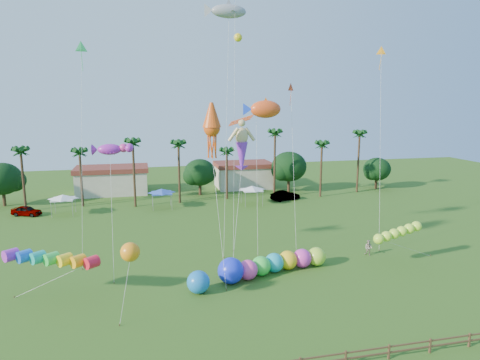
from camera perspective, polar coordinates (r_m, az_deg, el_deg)
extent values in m
plane|color=#285116|center=(33.47, 4.11, -18.50)|extent=(160.00, 160.00, 0.00)
cylinder|color=#3A2819|center=(71.02, -26.92, -0.16)|extent=(0.36, 0.36, 9.00)
cylinder|color=#3A2819|center=(70.54, -20.40, 0.05)|extent=(0.36, 0.36, 8.50)
cylinder|color=#3A2819|center=(67.86, -13.93, 0.66)|extent=(0.36, 0.36, 10.00)
cylinder|color=#3A2819|center=(69.13, -8.11, 0.83)|extent=(0.36, 0.36, 9.50)
cylinder|color=#3A2819|center=(71.35, -1.76, 0.61)|extent=(0.36, 0.36, 8.00)
cylinder|color=#3A2819|center=(72.15, 4.64, 1.90)|extent=(0.36, 0.36, 11.00)
cylinder|color=#3A2819|center=(74.21, 10.76, 1.21)|extent=(0.36, 0.36, 9.00)
cylinder|color=#3A2819|center=(79.39, 15.48, 2.16)|extent=(0.36, 0.36, 10.50)
sphere|color=#113814|center=(75.89, -29.14, 0.14)|extent=(5.88, 5.88, 5.88)
sphere|color=#113814|center=(74.58, -5.38, 1.03)|extent=(5.46, 5.46, 5.46)
sphere|color=#113814|center=(77.30, 6.55, 1.80)|extent=(6.30, 6.30, 6.30)
sphere|color=#113814|center=(83.80, 17.79, 1.40)|extent=(5.04, 5.04, 5.04)
cube|color=beige|center=(79.37, -16.65, -0.29)|extent=(12.00, 7.00, 4.00)
cube|color=beige|center=(81.42, 0.44, 0.42)|extent=(10.00, 7.00, 4.00)
pyramid|color=white|center=(66.26, -22.55, -2.06)|extent=(3.00, 3.00, 0.60)
pyramid|color=blue|center=(66.36, -10.41, -1.40)|extent=(3.00, 3.00, 0.60)
pyramid|color=white|center=(67.46, 1.59, -1.04)|extent=(3.00, 3.00, 0.60)
cube|color=brown|center=(29.45, 13.92, -22.06)|extent=(0.12, 0.12, 1.00)
cube|color=brown|center=(30.78, 19.25, -20.81)|extent=(0.12, 0.12, 1.00)
cube|color=brown|center=(32.34, 24.02, -19.54)|extent=(0.12, 0.12, 1.00)
cube|color=brown|center=(34.09, 28.27, -18.28)|extent=(0.12, 0.12, 1.00)
cube|color=brown|center=(28.18, 8.05, -22.62)|extent=(36.00, 0.08, 0.10)
imported|color=#4C4C54|center=(68.69, -26.59, -3.69)|extent=(4.52, 3.13, 1.43)
imported|color=#4C4C54|center=(71.27, 6.05, -2.08)|extent=(5.08, 2.66, 1.59)
imported|color=#A49288|center=(48.07, 16.77, -8.65)|extent=(0.98, 1.02, 1.65)
sphere|color=#FE43A2|center=(40.13, 1.05, -11.89)|extent=(1.86, 1.86, 1.86)
sphere|color=#33DC3F|center=(41.05, 2.81, -11.38)|extent=(1.86, 1.86, 1.86)
sphere|color=#1BA5C0|center=(41.91, 4.57, -10.93)|extent=(1.86, 1.86, 1.86)
sphere|color=yellow|center=(42.67, 6.39, -10.57)|extent=(1.86, 1.86, 1.86)
sphere|color=#E034B6|center=(43.33, 8.28, -10.28)|extent=(1.86, 1.86, 1.86)
sphere|color=#A8E332|center=(44.00, 10.16, -10.01)|extent=(1.86, 1.86, 1.86)
sphere|color=#1A2CEF|center=(39.28, -1.24, -12.00)|extent=(2.89, 2.89, 2.37)
sphere|color=blue|center=(37.67, -5.58, -13.39)|extent=(1.97, 1.97, 1.97)
cylinder|color=red|center=(37.75, -22.01, -10.37)|extent=(6.91, 4.50, 1.00)
cylinder|color=silver|center=(39.43, -23.73, -12.14)|extent=(6.56, 1.88, 3.28)
cylinder|color=brown|center=(41.58, -27.89, -13.61)|extent=(0.08, 0.08, 0.16)
ellipsoid|color=#B8F636|center=(44.54, 18.01, -7.49)|extent=(5.66, 2.86, 1.23)
cylinder|color=silver|center=(47.38, 21.22, -8.43)|extent=(7.13, 1.36, 2.88)
cylinder|color=brown|center=(50.34, 24.08, -9.15)|extent=(0.08, 0.08, 0.16)
sphere|color=orange|center=(33.24, -14.44, -9.28)|extent=(1.73, 1.73, 1.45)
cylinder|color=silver|center=(33.61, -15.10, -13.82)|extent=(0.99, 1.32, 5.16)
cylinder|color=brown|center=(34.15, -15.77, -18.11)|extent=(0.08, 0.08, 0.16)
cylinder|color=silver|center=(40.70, -0.45, -4.30)|extent=(2.00, 4.13, 11.65)
cylinder|color=brown|center=(40.49, -1.18, -12.99)|extent=(0.08, 0.08, 0.16)
ellipsoid|color=#EF4C1A|center=(46.96, 3.43, 9.41)|extent=(5.37, 3.18, 2.12)
cylinder|color=silver|center=(45.45, 2.93, -0.36)|extent=(1.96, 4.28, 15.35)
cylinder|color=brown|center=(45.30, 2.40, -10.38)|extent=(0.08, 0.08, 0.16)
ellipsoid|color=gray|center=(49.06, -1.51, 21.57)|extent=(5.38, 3.68, 1.81)
cylinder|color=silver|center=(45.52, -1.85, 6.21)|extent=(1.78, 5.27, 25.65)
cylinder|color=brown|center=(45.60, -2.19, -10.24)|extent=(0.08, 0.08, 0.16)
cone|color=#DE4C12|center=(39.30, -3.78, 6.89)|extent=(2.14, 2.14, 4.86)
cylinder|color=silver|center=(38.13, -2.82, -3.68)|extent=(0.38, 4.64, 13.77)
cylinder|color=brown|center=(38.30, -1.82, -14.42)|extent=(0.08, 0.08, 0.16)
ellipsoid|color=purple|center=(42.46, -16.99, 3.93)|extent=(4.18, 2.84, 1.49)
cylinder|color=silver|center=(41.36, -16.72, -4.47)|extent=(0.06, 4.37, 11.71)
cylinder|color=brown|center=(41.17, -16.44, -13.03)|extent=(0.08, 0.08, 0.16)
cone|color=red|center=(49.27, 6.80, 12.09)|extent=(1.12, 0.85, 1.18)
cylinder|color=silver|center=(47.52, 7.15, 1.46)|extent=(0.68, 4.68, 17.66)
cylinder|color=brown|center=(47.47, 7.52, -9.47)|extent=(0.08, 0.08, 0.16)
cone|color=orange|center=(51.89, 18.31, 15.94)|extent=(1.23, 0.67, 1.22)
cylinder|color=silver|center=(49.69, 18.19, 3.71)|extent=(1.45, 4.33, 21.61)
cylinder|color=brown|center=(49.87, 18.06, -8.93)|extent=(0.08, 0.08, 0.16)
cone|color=#32D768|center=(46.01, -20.42, 16.17)|extent=(1.35, 0.49, 1.33)
cylinder|color=silver|center=(44.37, -20.35, 2.62)|extent=(0.84, 3.55, 21.28)
cylinder|color=brown|center=(45.29, -20.27, -11.05)|extent=(0.08, 0.08, 0.16)
cylinder|color=silver|center=(46.33, -0.77, 8.02)|extent=(0.98, 3.13, 28.44)
cylinder|color=brown|center=(47.49, -0.89, -9.37)|extent=(0.08, 0.08, 0.16)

